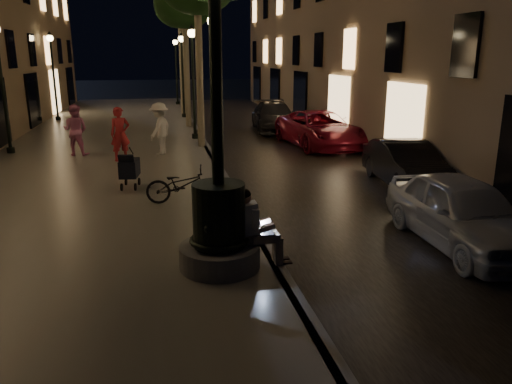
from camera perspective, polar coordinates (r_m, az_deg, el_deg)
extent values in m
plane|color=black|center=(21.44, -5.93, 5.20)|extent=(120.00, 120.00, 0.00)
cube|color=black|center=(21.92, 1.93, 5.52)|extent=(6.00, 45.00, 0.02)
cube|color=slate|center=(21.43, -16.68, 4.90)|extent=(8.00, 45.00, 0.20)
cube|color=#59595B|center=(21.43, -5.94, 5.46)|extent=(0.25, 45.00, 0.20)
cylinder|color=#59595B|center=(8.75, -4.16, -7.31)|extent=(1.40, 1.40, 0.40)
cylinder|color=black|center=(8.49, -4.25, -2.63)|extent=(0.90, 0.90, 1.10)
torus|color=black|center=(8.64, -4.19, -5.47)|extent=(1.04, 1.04, 0.10)
torus|color=black|center=(8.38, -4.31, -0.03)|extent=(0.89, 0.89, 0.09)
cylinder|color=black|center=(8.09, -4.56, 12.00)|extent=(0.20, 0.20, 3.20)
cube|color=tan|center=(8.72, -0.59, -5.27)|extent=(0.38, 0.25, 0.19)
cube|color=white|center=(8.59, -1.01, -3.08)|extent=(0.47, 0.27, 0.59)
sphere|color=tan|center=(8.47, -1.23, -0.61)|extent=(0.22, 0.22, 0.22)
sphere|color=black|center=(8.46, -1.30, -0.35)|extent=(0.22, 0.22, 0.22)
cube|color=tan|center=(8.68, 1.16, -5.37)|extent=(0.48, 0.14, 0.15)
cube|color=tan|center=(8.86, 0.89, -4.95)|extent=(0.48, 0.14, 0.15)
cube|color=tan|center=(8.82, 2.62, -6.76)|extent=(0.14, 0.13, 0.49)
cube|color=tan|center=(8.99, 2.33, -6.32)|extent=(0.14, 0.13, 0.49)
cube|color=black|center=(8.94, 3.25, -8.08)|extent=(0.27, 0.10, 0.03)
cube|color=black|center=(9.10, 2.96, -7.62)|extent=(0.27, 0.10, 0.03)
cube|color=black|center=(8.74, 1.16, -4.63)|extent=(0.25, 0.34, 0.02)
cube|color=black|center=(8.67, 0.08, -3.99)|extent=(0.09, 0.34, 0.23)
cube|color=#A2B8E8|center=(8.68, 0.18, -3.99)|extent=(0.07, 0.31, 0.19)
cylinder|color=#6B604C|center=(14.16, -4.43, 11.02)|extent=(0.28, 0.28, 5.00)
cylinder|color=#6B604C|center=(20.12, -6.45, 12.41)|extent=(0.28, 0.28, 5.10)
cylinder|color=#6B604C|center=(26.10, -7.87, 12.81)|extent=(0.28, 0.28, 4.90)
ellipsoid|color=black|center=(26.18, -8.17, 20.59)|extent=(3.00, 3.00, 2.40)
cylinder|color=#6B604C|center=(32.08, -8.46, 13.52)|extent=(0.28, 0.28, 5.20)
ellipsoid|color=black|center=(32.18, -8.73, 20.11)|extent=(3.00, 3.00, 2.40)
cylinder|color=black|center=(14.54, -4.43, 1.54)|extent=(0.28, 0.28, 0.20)
cylinder|color=black|center=(14.18, -4.61, 9.81)|extent=(0.12, 0.12, 4.40)
sphere|color=#FFD88C|center=(14.14, -4.82, 18.92)|extent=(0.36, 0.36, 0.36)
cone|color=black|center=(14.16, -4.84, 19.92)|extent=(0.30, 0.30, 0.22)
cylinder|color=black|center=(22.35, -6.98, 6.36)|extent=(0.28, 0.28, 0.20)
cylinder|color=black|center=(22.12, -7.15, 11.74)|extent=(0.12, 0.12, 4.40)
sphere|color=#FFD88C|center=(22.10, -7.36, 17.57)|extent=(0.36, 0.36, 0.36)
cone|color=black|center=(22.11, -7.38, 18.22)|extent=(0.30, 0.30, 0.22)
cylinder|color=black|center=(30.26, -8.21, 8.67)|extent=(0.28, 0.28, 0.20)
cylinder|color=black|center=(30.10, -8.37, 12.64)|extent=(0.12, 0.12, 4.40)
sphere|color=#FFD88C|center=(30.08, -8.54, 16.93)|extent=(0.36, 0.36, 0.36)
cone|color=black|center=(30.08, -8.56, 17.40)|extent=(0.30, 0.30, 0.22)
cylinder|color=black|center=(38.21, -8.94, 10.02)|extent=(0.28, 0.28, 0.20)
cylinder|color=black|center=(38.08, -9.07, 13.17)|extent=(0.12, 0.12, 4.40)
sphere|color=#FFD88C|center=(38.06, -9.22, 16.55)|extent=(0.36, 0.36, 0.36)
cone|color=black|center=(38.07, -9.24, 16.93)|extent=(0.30, 0.30, 0.22)
cylinder|color=black|center=(21.03, -26.22, 4.32)|extent=(0.28, 0.28, 0.20)
cylinder|color=black|center=(20.79, -26.91, 10.00)|extent=(0.12, 0.12, 4.40)
cylinder|color=black|center=(30.70, -21.67, 7.85)|extent=(0.28, 0.28, 0.20)
cylinder|color=black|center=(30.54, -22.07, 11.75)|extent=(0.12, 0.12, 4.40)
sphere|color=#FFD88C|center=(30.52, -22.51, 15.95)|extent=(0.36, 0.36, 0.36)
cone|color=black|center=(30.53, -22.56, 16.41)|extent=(0.30, 0.30, 0.22)
cube|color=black|center=(14.17, -14.26, 2.67)|extent=(0.57, 0.83, 0.46)
cube|color=black|center=(13.76, -14.62, 3.59)|extent=(0.43, 0.23, 0.30)
cylinder|color=black|center=(14.02, -15.11, 0.53)|extent=(0.07, 0.21, 0.21)
cylinder|color=black|center=(13.95, -13.62, 0.56)|extent=(0.07, 0.21, 0.21)
cylinder|color=black|center=(14.60, -14.63, 1.15)|extent=(0.07, 0.21, 0.21)
cylinder|color=black|center=(14.53, -13.21, 1.18)|extent=(0.07, 0.21, 0.21)
cylinder|color=black|center=(14.48, -14.07, 4.61)|extent=(0.10, 0.46, 0.28)
imported|color=#ABAEB3|center=(10.88, 22.53, -2.13)|extent=(1.79, 4.24, 1.43)
imported|color=black|center=(15.37, 16.75, 3.08)|extent=(1.78, 4.14, 1.33)
imported|color=maroon|center=(21.36, 7.28, 7.14)|extent=(2.90, 5.54, 1.49)
imported|color=#2C2B30|center=(25.90, 2.08, 8.62)|extent=(2.44, 5.08, 1.43)
imported|color=#AA2228|center=(17.94, -15.26, 6.40)|extent=(0.78, 0.62, 1.86)
imported|color=pink|center=(19.44, -19.93, 6.67)|extent=(1.06, 0.93, 1.85)
imported|color=silver|center=(18.82, -10.95, 7.13)|extent=(1.20, 1.42, 1.90)
imported|color=black|center=(12.47, -8.46, 0.81)|extent=(1.83, 0.80, 0.93)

